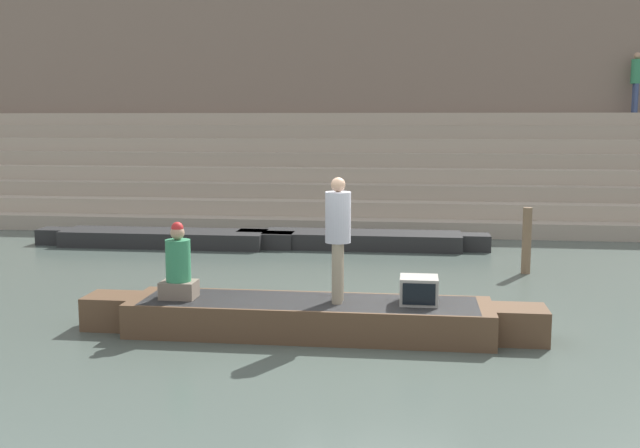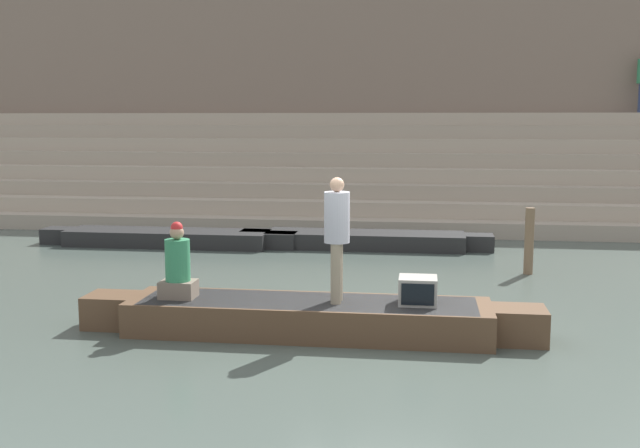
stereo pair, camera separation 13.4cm
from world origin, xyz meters
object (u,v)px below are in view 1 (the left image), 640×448
at_px(moored_boat_distant, 362,239).
at_px(mooring_post, 527,241).
at_px(person_rowing, 178,268).
at_px(tv_set, 419,290).
at_px(moored_boat_shore, 164,238).
at_px(rowboat_main, 309,316).
at_px(person_standing, 338,231).
at_px(person_on_steps, 636,78).

height_order(moored_boat_distant, mooring_post, mooring_post).
bearing_deg(person_rowing, moored_boat_distant, 80.10).
xyz_separation_m(tv_set, moored_boat_shore, (-5.87, 6.71, -0.46)).
bearing_deg(mooring_post, moored_boat_shore, 164.68).
distance_m(rowboat_main, moored_boat_shore, 8.04).
bearing_deg(person_rowing, person_standing, 7.52).
bearing_deg(person_on_steps, mooring_post, 149.56).
relative_size(moored_boat_distant, mooring_post, 4.54).
relative_size(person_standing, person_on_steps, 0.95).
height_order(moored_boat_shore, moored_boat_distant, same).
distance_m(person_rowing, person_on_steps, 17.52).
relative_size(person_standing, mooring_post, 1.33).
xyz_separation_m(tv_set, moored_boat_distant, (-1.27, 7.04, -0.46)).
distance_m(tv_set, moored_boat_shore, 8.93).
bearing_deg(mooring_post, rowboat_main, -127.91).
xyz_separation_m(rowboat_main, moored_boat_distant, (0.23, 7.07, -0.05)).
distance_m(moored_boat_shore, mooring_post, 8.24).
bearing_deg(tv_set, person_standing, 173.99).
bearing_deg(rowboat_main, person_standing, -3.04).
xyz_separation_m(person_rowing, moored_boat_shore, (-2.55, 6.81, -0.70)).
distance_m(tv_set, moored_boat_distant, 7.16).
relative_size(person_standing, moored_boat_distant, 0.29).
height_order(moored_boat_distant, person_on_steps, person_on_steps).
bearing_deg(person_on_steps, moored_boat_distant, 126.63).
relative_size(moored_boat_shore, person_on_steps, 3.39).
xyz_separation_m(moored_boat_shore, person_on_steps, (12.38, 7.32, 3.99)).
relative_size(rowboat_main, person_standing, 3.74).
bearing_deg(moored_boat_shore, person_rowing, -73.66).
bearing_deg(person_standing, person_rowing, 178.12).
xyz_separation_m(person_standing, tv_set, (1.10, 0.04, -0.80)).
distance_m(moored_boat_distant, mooring_post, 4.19).
bearing_deg(mooring_post, tv_set, -114.47).
distance_m(person_rowing, mooring_post, 7.11).
distance_m(moored_boat_distant, person_on_steps, 11.20).
bearing_deg(moored_boat_distant, mooring_post, -43.69).
height_order(tv_set, moored_boat_shore, tv_set).
relative_size(moored_boat_shore, mooring_post, 4.78).
height_order(rowboat_main, moored_boat_shore, rowboat_main).
distance_m(rowboat_main, person_rowing, 1.94).
relative_size(tv_set, mooring_post, 0.40).
distance_m(person_rowing, moored_boat_distant, 7.45).
distance_m(person_standing, person_rowing, 2.29).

